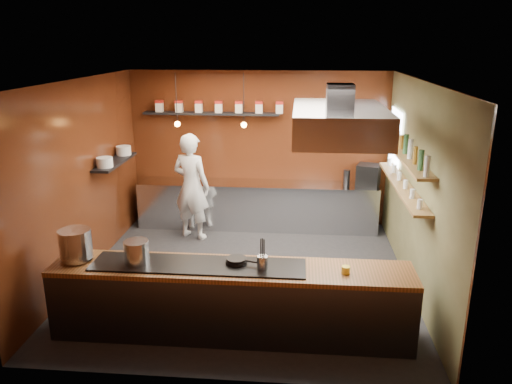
# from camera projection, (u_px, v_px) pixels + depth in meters

# --- Properties ---
(floor) EXTENTS (5.00, 5.00, 0.00)m
(floor) POSITION_uv_depth(u_px,v_px,m) (246.00, 276.00, 7.81)
(floor) COLOR black
(floor) RESTS_ON ground
(back_wall) EXTENTS (5.00, 0.00, 5.00)m
(back_wall) POSITION_uv_depth(u_px,v_px,m) (259.00, 149.00, 9.75)
(back_wall) COLOR #40170B
(back_wall) RESTS_ON ground
(left_wall) EXTENTS (0.00, 5.00, 5.00)m
(left_wall) POSITION_uv_depth(u_px,v_px,m) (82.00, 180.00, 7.58)
(left_wall) COLOR #40170B
(left_wall) RESTS_ON ground
(right_wall) EXTENTS (0.00, 5.00, 5.00)m
(right_wall) POSITION_uv_depth(u_px,v_px,m) (418.00, 188.00, 7.16)
(right_wall) COLOR brown
(right_wall) RESTS_ON ground
(ceiling) EXTENTS (5.00, 5.00, 0.00)m
(ceiling) POSITION_uv_depth(u_px,v_px,m) (244.00, 81.00, 6.93)
(ceiling) COLOR silver
(ceiling) RESTS_ON back_wall
(window_pane) EXTENTS (0.00, 1.00, 1.00)m
(window_pane) POSITION_uv_depth(u_px,v_px,m) (395.00, 139.00, 8.67)
(window_pane) COLOR white
(window_pane) RESTS_ON right_wall
(prep_counter) EXTENTS (4.60, 0.65, 0.90)m
(prep_counter) POSITION_uv_depth(u_px,v_px,m) (257.00, 205.00, 9.75)
(prep_counter) COLOR silver
(prep_counter) RESTS_ON floor
(pass_counter) EXTENTS (4.40, 0.72, 0.94)m
(pass_counter) POSITION_uv_depth(u_px,v_px,m) (231.00, 300.00, 6.15)
(pass_counter) COLOR #38383D
(pass_counter) RESTS_ON floor
(tin_shelf) EXTENTS (2.60, 0.26, 0.04)m
(tin_shelf) POSITION_uv_depth(u_px,v_px,m) (211.00, 114.00, 9.49)
(tin_shelf) COLOR black
(tin_shelf) RESTS_ON back_wall
(plate_shelf) EXTENTS (0.30, 1.40, 0.04)m
(plate_shelf) POSITION_uv_depth(u_px,v_px,m) (115.00, 162.00, 8.50)
(plate_shelf) COLOR black
(plate_shelf) RESTS_ON left_wall
(bottle_shelf_upper) EXTENTS (0.26, 2.80, 0.04)m
(bottle_shelf_upper) POSITION_uv_depth(u_px,v_px,m) (405.00, 155.00, 7.34)
(bottle_shelf_upper) COLOR brown
(bottle_shelf_upper) RESTS_ON right_wall
(bottle_shelf_lower) EXTENTS (0.26, 2.80, 0.04)m
(bottle_shelf_lower) POSITION_uv_depth(u_px,v_px,m) (402.00, 186.00, 7.48)
(bottle_shelf_lower) COLOR brown
(bottle_shelf_lower) RESTS_ON right_wall
(extractor_hood) EXTENTS (1.20, 2.00, 0.72)m
(extractor_hood) POSITION_uv_depth(u_px,v_px,m) (339.00, 122.00, 6.59)
(extractor_hood) COLOR #38383D
(extractor_hood) RESTS_ON ceiling
(pendant_left) EXTENTS (0.10, 0.10, 0.95)m
(pendant_left) POSITION_uv_depth(u_px,v_px,m) (177.00, 121.00, 8.92)
(pendant_left) COLOR black
(pendant_left) RESTS_ON ceiling
(pendant_right) EXTENTS (0.10, 0.10, 0.95)m
(pendant_right) POSITION_uv_depth(u_px,v_px,m) (244.00, 122.00, 8.82)
(pendant_right) COLOR black
(pendant_right) RESTS_ON ceiling
(storage_tins) EXTENTS (2.43, 0.13, 0.22)m
(storage_tins) POSITION_uv_depth(u_px,v_px,m) (219.00, 107.00, 9.44)
(storage_tins) COLOR beige
(storage_tins) RESTS_ON tin_shelf
(plate_stacks) EXTENTS (0.26, 1.16, 0.16)m
(plate_stacks) POSITION_uv_depth(u_px,v_px,m) (115.00, 156.00, 8.48)
(plate_stacks) COLOR silver
(plate_stacks) RESTS_ON plate_shelf
(bottles) EXTENTS (0.06, 2.66, 0.24)m
(bottles) POSITION_uv_depth(u_px,v_px,m) (406.00, 146.00, 7.30)
(bottles) COLOR silver
(bottles) RESTS_ON bottle_shelf_upper
(wine_glasses) EXTENTS (0.07, 2.37, 0.13)m
(wine_glasses) POSITION_uv_depth(u_px,v_px,m) (403.00, 180.00, 7.45)
(wine_glasses) COLOR silver
(wine_glasses) RESTS_ON bottle_shelf_lower
(stockpot_large) EXTENTS (0.52, 0.52, 0.38)m
(stockpot_large) POSITION_uv_depth(u_px,v_px,m) (76.00, 244.00, 6.13)
(stockpot_large) COLOR #B9BBC1
(stockpot_large) RESTS_ON pass_counter
(stockpot_small) EXTENTS (0.36, 0.36, 0.28)m
(stockpot_small) POSITION_uv_depth(u_px,v_px,m) (137.00, 252.00, 6.04)
(stockpot_small) COLOR silver
(stockpot_small) RESTS_ON pass_counter
(utensil_crock) EXTENTS (0.17, 0.17, 0.17)m
(utensil_crock) POSITION_uv_depth(u_px,v_px,m) (262.00, 263.00, 5.88)
(utensil_crock) COLOR #BABDC2
(utensil_crock) RESTS_ON pass_counter
(frying_pan) EXTENTS (0.43, 0.27, 0.07)m
(frying_pan) POSITION_uv_depth(u_px,v_px,m) (237.00, 261.00, 6.06)
(frying_pan) COLOR black
(frying_pan) RESTS_ON pass_counter
(butter_jar) EXTENTS (0.12, 0.12, 0.09)m
(butter_jar) POSITION_uv_depth(u_px,v_px,m) (346.00, 270.00, 5.83)
(butter_jar) COLOR yellow
(butter_jar) RESTS_ON pass_counter
(espresso_machine) EXTENTS (0.50, 0.49, 0.41)m
(espresso_machine) POSITION_uv_depth(u_px,v_px,m) (368.00, 175.00, 9.39)
(espresso_machine) COLOR black
(espresso_machine) RESTS_ON prep_counter
(chef) EXTENTS (0.83, 0.68, 1.97)m
(chef) POSITION_uv_depth(u_px,v_px,m) (191.00, 186.00, 9.09)
(chef) COLOR white
(chef) RESTS_ON floor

